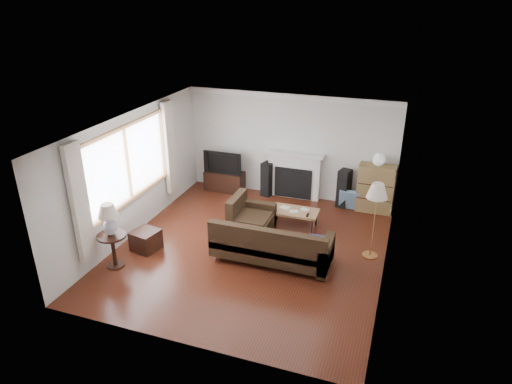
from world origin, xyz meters
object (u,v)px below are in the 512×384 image
(bookshelf, at_px, (376,188))
(floor_lamp, at_px, (374,221))
(coffee_table, at_px, (294,219))
(tv_stand, at_px, (225,181))
(sectional_sofa, at_px, (272,243))
(side_table, at_px, (114,251))

(bookshelf, xyz_separation_m, floor_lamp, (0.15, -2.01, 0.20))
(coffee_table, distance_m, floor_lamp, 1.88)
(floor_lamp, bearing_deg, tv_stand, 152.53)
(floor_lamp, bearing_deg, coffee_table, 158.32)
(bookshelf, distance_m, floor_lamp, 2.03)
(coffee_table, bearing_deg, bookshelf, 41.37)
(tv_stand, distance_m, bookshelf, 3.68)
(tv_stand, bearing_deg, floor_lamp, -27.47)
(sectional_sofa, xyz_separation_m, floor_lamp, (1.72, 0.76, 0.37))
(sectional_sofa, height_order, coffee_table, sectional_sofa)
(tv_stand, distance_m, coffee_table, 2.53)
(bookshelf, distance_m, sectional_sofa, 3.19)
(coffee_table, relative_size, floor_lamp, 0.66)
(bookshelf, xyz_separation_m, sectional_sofa, (-1.57, -2.77, -0.17))
(coffee_table, height_order, floor_lamp, floor_lamp)
(tv_stand, xyz_separation_m, floor_lamp, (3.82, -1.98, 0.51))
(side_table, bearing_deg, bookshelf, 42.67)
(tv_stand, relative_size, coffee_table, 0.98)
(bookshelf, relative_size, sectional_sofa, 0.46)
(floor_lamp, bearing_deg, bookshelf, 94.25)
(bookshelf, bearing_deg, sectional_sofa, -119.57)
(tv_stand, xyz_separation_m, side_table, (-0.55, -3.86, 0.08))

